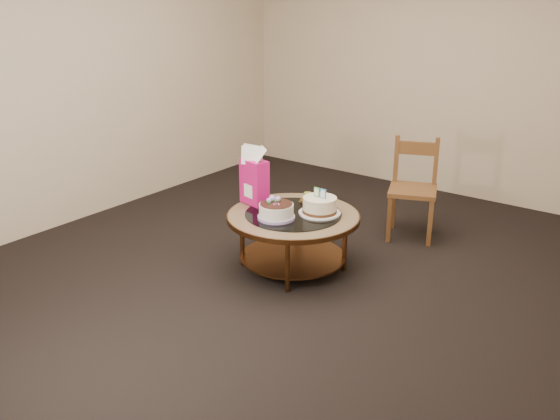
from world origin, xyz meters
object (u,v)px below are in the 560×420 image
Objects in this scene: coffee_table at (293,223)px; decorated_cake at (276,212)px; gift_bag at (254,176)px; cream_cake at (320,206)px; dining_chair at (413,188)px.

coffee_table is 0.21m from decorated_cake.
decorated_cake is 0.61× the size of gift_bag.
decorated_cake is at bearing -122.98° from cream_cake.
cream_cake reaches higher than decorated_cake.
cream_cake is 0.58m from gift_bag.
dining_chair reaches higher than cream_cake.
dining_chair is at bearing 69.68° from coffee_table.
dining_chair is (0.82, 1.17, -0.25)m from gift_bag.
coffee_table is at bearing 12.79° from gift_bag.
decorated_cake is at bearing -12.64° from gift_bag.
gift_bag reaches higher than decorated_cake.
coffee_table is 3.18× the size of cream_cake.
decorated_cake is 0.42m from gift_bag.
gift_bag is 0.54× the size of dining_chair.
coffee_table is 1.25m from dining_chair.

